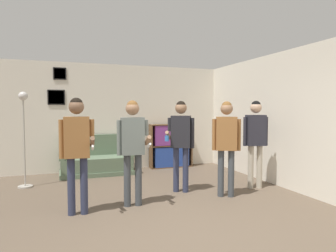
% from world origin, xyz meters
% --- Properties ---
extents(ground_plane, '(20.00, 20.00, 0.00)m').
position_xyz_m(ground_plane, '(0.00, 0.00, 0.00)').
color(ground_plane, brown).
extents(wall_back, '(7.74, 0.08, 2.70)m').
position_xyz_m(wall_back, '(-0.01, 4.56, 1.35)').
color(wall_back, silver).
rests_on(wall_back, ground_plane).
extents(wall_right, '(0.06, 6.93, 2.70)m').
position_xyz_m(wall_right, '(2.70, 2.26, 1.35)').
color(wall_right, silver).
rests_on(wall_right, ground_plane).
extents(couch, '(1.69, 0.80, 0.93)m').
position_xyz_m(couch, '(-0.69, 4.14, 0.30)').
color(couch, '#5B7056').
rests_on(couch, ground_plane).
extents(bookshelf, '(1.15, 0.30, 1.16)m').
position_xyz_m(bookshelf, '(1.29, 4.34, 0.58)').
color(bookshelf, brown).
rests_on(bookshelf, ground_plane).
extents(floor_lamp, '(0.28, 0.28, 1.90)m').
position_xyz_m(floor_lamp, '(-2.17, 3.33, 1.19)').
color(floor_lamp, '#ADA89E').
rests_on(floor_lamp, ground_plane).
extents(person_player_foreground_left, '(0.50, 0.48, 1.72)m').
position_xyz_m(person_player_foreground_left, '(-1.25, 1.37, 1.06)').
color(person_player_foreground_left, '#2D334C').
rests_on(person_player_foreground_left, ground_plane).
extents(person_player_foreground_center, '(0.50, 0.48, 1.70)m').
position_xyz_m(person_player_foreground_center, '(-0.40, 1.49, 1.05)').
color(person_player_foreground_center, '#3D4247').
rests_on(person_player_foreground_center, ground_plane).
extents(person_watcher_holding_cup, '(0.58, 0.35, 1.71)m').
position_xyz_m(person_watcher_holding_cup, '(0.64, 1.99, 1.06)').
color(person_watcher_holding_cup, '#2D334C').
rests_on(person_watcher_holding_cup, ground_plane).
extents(person_spectator_near_bookshelf, '(0.45, 0.34, 1.69)m').
position_xyz_m(person_spectator_near_bookshelf, '(1.28, 1.44, 1.04)').
color(person_spectator_near_bookshelf, '#3D4247').
rests_on(person_spectator_near_bookshelf, ground_plane).
extents(person_spectator_far_right, '(0.49, 0.27, 1.72)m').
position_xyz_m(person_spectator_far_right, '(2.12, 1.75, 1.06)').
color(person_spectator_far_right, '#B7AD99').
rests_on(person_spectator_far_right, ground_plane).
extents(drinking_cup, '(0.07, 0.07, 0.11)m').
position_xyz_m(drinking_cup, '(1.42, 4.34, 1.21)').
color(drinking_cup, blue).
rests_on(drinking_cup, bookshelf).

